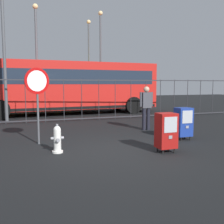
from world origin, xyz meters
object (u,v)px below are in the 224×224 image
at_px(stop_sign, 37,90).
at_px(bus_near, 68,85).
at_px(newspaper_box_secondary, 183,122).
at_px(pedestrian, 146,105).
at_px(fire_hydrant, 57,139).
at_px(street_light_near_right, 101,53).
at_px(street_light_near_left, 89,56).
at_px(street_light_far_left, 37,50).
at_px(street_light_far_right, 3,29).
at_px(newspaper_box_primary, 166,130).
at_px(bus_far, 27,85).

xyz_separation_m(stop_sign, bus_near, (2.16, 7.47, 0.11)).
xyz_separation_m(newspaper_box_secondary, pedestrian, (-0.31, 1.98, 0.38)).
xyz_separation_m(fire_hydrant, pedestrian, (3.68, 2.27, 0.60)).
relative_size(bus_near, street_light_near_right, 1.55).
bearing_deg(street_light_near_left, newspaper_box_secondary, -91.83).
distance_m(street_light_far_left, street_light_far_right, 3.57).
bearing_deg(street_light_far_right, newspaper_box_primary, -60.24).
bearing_deg(bus_near, bus_far, 113.40).
xyz_separation_m(fire_hydrant, street_light_near_right, (4.65, 11.38, 3.63)).
bearing_deg(street_light_near_right, street_light_far_left, -157.15).
bearing_deg(newspaper_box_secondary, bus_near, 104.83).
bearing_deg(newspaper_box_primary, street_light_far_left, 103.62).
bearing_deg(pedestrian, street_light_near_right, 83.92).
xyz_separation_m(stop_sign, street_light_far_right, (-1.09, 5.17, 2.63)).
bearing_deg(bus_far, street_light_near_left, 12.01).
bearing_deg(street_light_near_left, fire_hydrant, -107.73).
relative_size(newspaper_box_secondary, pedestrian, 0.61).
bearing_deg(newspaper_box_primary, bus_far, 102.25).
height_order(stop_sign, street_light_far_left, street_light_far_left).
height_order(fire_hydrant, newspaper_box_primary, newspaper_box_primary).
relative_size(street_light_near_left, street_light_far_right, 0.92).
xyz_separation_m(street_light_near_left, street_light_far_right, (-5.89, -7.49, 0.29)).
xyz_separation_m(fire_hydrant, newspaper_box_primary, (2.66, -0.89, 0.22)).
relative_size(newspaper_box_primary, bus_near, 0.10).
bearing_deg(street_light_far_right, bus_near, 35.22).
distance_m(bus_near, street_light_near_left, 6.24).
distance_m(bus_near, street_light_far_left, 2.74).
xyz_separation_m(bus_far, street_light_near_left, (4.78, 0.83, 2.23)).
xyz_separation_m(newspaper_box_primary, bus_near, (-0.88, 9.52, 1.14)).
distance_m(newspaper_box_primary, newspaper_box_secondary, 1.78).
distance_m(street_light_near_left, street_light_near_right, 2.46).
distance_m(fire_hydrant, street_light_far_right, 7.58).
relative_size(fire_hydrant, newspaper_box_primary, 0.73).
bearing_deg(bus_near, stop_sign, -108.85).
bearing_deg(street_light_near_right, stop_sign, -116.24).
distance_m(stop_sign, bus_near, 7.77).
relative_size(bus_far, street_light_near_left, 1.56).
bearing_deg(newspaper_box_primary, stop_sign, 145.95).
xyz_separation_m(street_light_near_right, street_light_far_right, (-6.12, -5.04, 0.25)).
height_order(pedestrian, bus_near, bus_near).
xyz_separation_m(fire_hydrant, stop_sign, (-0.39, 1.17, 1.25)).
bearing_deg(bus_far, bus_near, -61.73).
distance_m(pedestrian, street_light_near_right, 9.66).
bearing_deg(pedestrian, stop_sign, -164.86).
xyz_separation_m(stop_sign, pedestrian, (4.06, 1.10, -0.65)).
height_order(newspaper_box_secondary, street_light_far_right, street_light_far_right).
relative_size(street_light_near_right, street_light_far_right, 0.93).
bearing_deg(street_light_far_left, stop_sign, -93.66).
relative_size(fire_hydrant, newspaper_box_secondary, 0.73).
height_order(bus_near, street_light_far_right, street_light_far_right).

